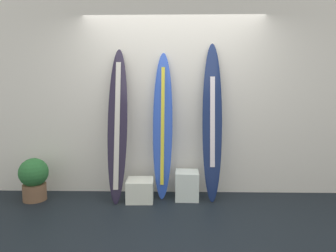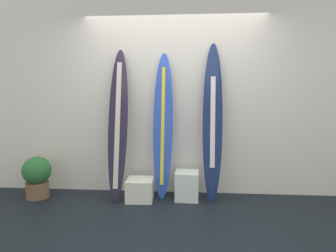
{
  "view_description": "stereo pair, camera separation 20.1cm",
  "coord_description": "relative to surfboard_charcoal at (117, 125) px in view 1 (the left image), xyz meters",
  "views": [
    {
      "loc": [
        0.01,
        -2.88,
        1.45
      ],
      "look_at": [
        -0.07,
        0.95,
        1.0
      ],
      "focal_mm": 30.9,
      "sensor_mm": 36.0,
      "label": 1
    },
    {
      "loc": [
        0.21,
        -2.87,
        1.45
      ],
      "look_at": [
        -0.07,
        0.95,
        1.0
      ],
      "focal_mm": 30.9,
      "sensor_mm": 36.0,
      "label": 2
    }
  ],
  "objects": [
    {
      "name": "wall_back",
      "position": [
        0.75,
        0.38,
        0.38
      ],
      "size": [
        7.2,
        0.2,
        2.8
      ],
      "primitive_type": "cube",
      "color": "white",
      "rests_on": "ground"
    },
    {
      "name": "display_block_center",
      "position": [
        0.93,
        0.01,
        -0.83
      ],
      "size": [
        0.32,
        0.32,
        0.38
      ],
      "color": "white",
      "rests_on": "ground"
    },
    {
      "name": "surfboard_navy",
      "position": [
        1.26,
        0.06,
        0.02
      ],
      "size": [
        0.28,
        0.44,
        2.11
      ],
      "color": "navy",
      "rests_on": "ground"
    },
    {
      "name": "ground",
      "position": [
        0.75,
        -0.92,
        -1.04
      ],
      "size": [
        8.0,
        8.0,
        0.04
      ],
      "primitive_type": "cube",
      "color": "black"
    },
    {
      "name": "display_block_left",
      "position": [
        0.3,
        -0.06,
        -0.88
      ],
      "size": [
        0.36,
        0.36,
        0.29
      ],
      "color": "white",
      "rests_on": "ground"
    },
    {
      "name": "surfboard_charcoal",
      "position": [
        0.0,
        0.0,
        0.0
      ],
      "size": [
        0.27,
        0.51,
        2.04
      ],
      "color": "#231C30",
      "rests_on": "ground"
    },
    {
      "name": "potted_plant",
      "position": [
        -1.12,
        -0.08,
        -0.71
      ],
      "size": [
        0.38,
        0.38,
        0.57
      ],
      "color": "brown",
      "rests_on": "ground"
    },
    {
      "name": "surfboard_cobalt",
      "position": [
        0.6,
        0.1,
        -0.04
      ],
      "size": [
        0.29,
        0.33,
        1.99
      ],
      "color": "blue",
      "rests_on": "ground"
    }
  ]
}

